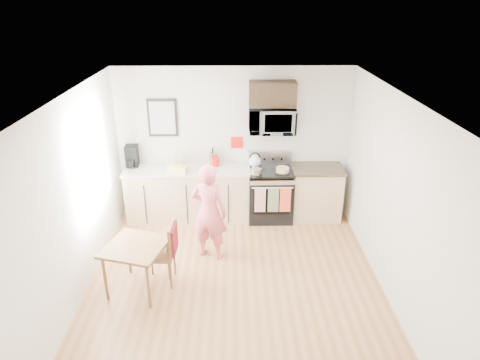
{
  "coord_description": "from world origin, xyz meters",
  "views": [
    {
      "loc": [
        -0.01,
        -4.75,
        3.7
      ],
      "look_at": [
        0.08,
        1.0,
        1.16
      ],
      "focal_mm": 32.0,
      "sensor_mm": 36.0,
      "label": 1
    }
  ],
  "objects_px": {
    "microwave": "(272,120)",
    "person": "(209,212)",
    "dining_table": "(136,251)",
    "range": "(270,195)",
    "cake": "(283,170)",
    "chair": "(169,246)"
  },
  "relations": [
    {
      "from": "person",
      "to": "chair",
      "type": "bearing_deg",
      "value": 69.94
    },
    {
      "from": "microwave",
      "to": "person",
      "type": "relative_size",
      "value": 0.51
    },
    {
      "from": "dining_table",
      "to": "chair",
      "type": "distance_m",
      "value": 0.43
    },
    {
      "from": "range",
      "to": "dining_table",
      "type": "bearing_deg",
      "value": -133.93
    },
    {
      "from": "chair",
      "to": "cake",
      "type": "bearing_deg",
      "value": 47.0
    },
    {
      "from": "microwave",
      "to": "dining_table",
      "type": "relative_size",
      "value": 0.95
    },
    {
      "from": "person",
      "to": "dining_table",
      "type": "relative_size",
      "value": 1.88
    },
    {
      "from": "microwave",
      "to": "cake",
      "type": "height_order",
      "value": "microwave"
    },
    {
      "from": "microwave",
      "to": "person",
      "type": "height_order",
      "value": "microwave"
    },
    {
      "from": "range",
      "to": "dining_table",
      "type": "xyz_separation_m",
      "value": [
        -1.92,
        -1.99,
        0.18
      ]
    },
    {
      "from": "microwave",
      "to": "person",
      "type": "xyz_separation_m",
      "value": [
        -1.0,
        -1.3,
        -1.01
      ]
    },
    {
      "from": "microwave",
      "to": "chair",
      "type": "relative_size",
      "value": 0.84
    },
    {
      "from": "microwave",
      "to": "dining_table",
      "type": "xyz_separation_m",
      "value": [
        -1.92,
        -2.1,
        -1.15
      ]
    },
    {
      "from": "dining_table",
      "to": "chair",
      "type": "xyz_separation_m",
      "value": [
        0.4,
        0.16,
        -0.03
      ]
    },
    {
      "from": "microwave",
      "to": "cake",
      "type": "xyz_separation_m",
      "value": [
        0.18,
        -0.25,
        -0.79
      ]
    },
    {
      "from": "microwave",
      "to": "dining_table",
      "type": "height_order",
      "value": "microwave"
    },
    {
      "from": "range",
      "to": "cake",
      "type": "xyz_separation_m",
      "value": [
        0.18,
        -0.14,
        0.53
      ]
    },
    {
      "from": "range",
      "to": "chair",
      "type": "xyz_separation_m",
      "value": [
        -1.52,
        -1.83,
        0.15
      ]
    },
    {
      "from": "person",
      "to": "cake",
      "type": "relative_size",
      "value": 5.74
    },
    {
      "from": "person",
      "to": "chair",
      "type": "xyz_separation_m",
      "value": [
        -0.52,
        -0.64,
        -0.17
      ]
    },
    {
      "from": "person",
      "to": "cake",
      "type": "bearing_deg",
      "value": -119.24
    },
    {
      "from": "cake",
      "to": "range",
      "type": "bearing_deg",
      "value": 141.23
    }
  ]
}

